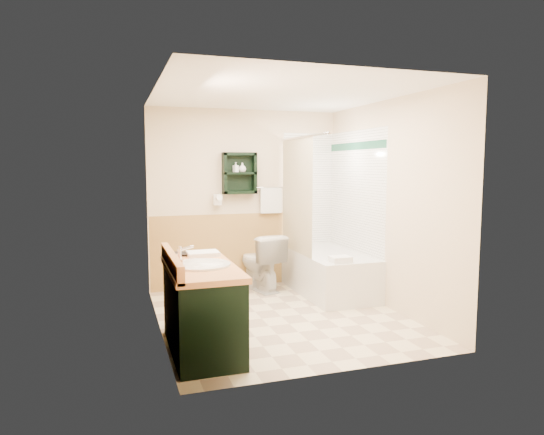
{
  "coord_description": "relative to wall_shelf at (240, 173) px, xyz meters",
  "views": [
    {
      "loc": [
        -1.71,
        -4.88,
        1.65
      ],
      "look_at": [
        -0.04,
        0.2,
        1.08
      ],
      "focal_mm": 32.0,
      "sensor_mm": 36.0,
      "label": 1
    }
  ],
  "objects": [
    {
      "name": "tub_towel",
      "position": [
        0.87,
        -1.27,
        -0.98
      ],
      "size": [
        0.23,
        0.19,
        0.07
      ],
      "primitive_type": "cube",
      "color": "white",
      "rests_on": "bathtub"
    },
    {
      "name": "right_wall",
      "position": [
        1.42,
        -1.41,
        -0.35
      ],
      "size": [
        0.04,
        3.0,
        2.4
      ],
      "primitive_type": "cube",
      "color": "#FBEEC5",
      "rests_on": "ground"
    },
    {
      "name": "hair_dryer",
      "position": [
        -0.3,
        0.02,
        -0.35
      ],
      "size": [
        0.1,
        0.24,
        0.18
      ],
      "primitive_type": null,
      "color": "white",
      "rests_on": "back_wall"
    },
    {
      "name": "tile_right",
      "position": [
        1.38,
        -0.66,
        -0.5
      ],
      "size": [
        1.5,
        1.5,
        2.1
      ],
      "primitive_type": null,
      "color": "white",
      "rests_on": "right_wall"
    },
    {
      "name": "wainscot_left",
      "position": [
        -1.19,
        -1.41,
        -1.05
      ],
      "size": [
        2.98,
        2.98,
        1.0
      ],
      "primitive_type": null,
      "color": "tan",
      "rests_on": "left_wall"
    },
    {
      "name": "curtain_rod",
      "position": [
        0.63,
        -0.66,
        0.45
      ],
      "size": [
        0.03,
        1.6,
        0.03
      ],
      "primitive_type": "cylinder",
      "rotation": [
        1.57,
        0.0,
        0.0
      ],
      "color": "silver",
      "rests_on": "back_wall"
    },
    {
      "name": "ceiling",
      "position": [
        0.1,
        -1.41,
        0.87
      ],
      "size": [
        2.6,
        3.0,
        0.04
      ],
      "primitive_type": "cube",
      "color": "white",
      "rests_on": "back_wall"
    },
    {
      "name": "vanity",
      "position": [
        -0.89,
        -2.1,
        -1.16
      ],
      "size": [
        0.59,
        1.22,
        0.77
      ],
      "primitive_type": "cube",
      "color": "black",
      "rests_on": "ground"
    },
    {
      "name": "toilet",
      "position": [
        0.22,
        -0.22,
        -1.18
      ],
      "size": [
        0.58,
        0.83,
        0.74
      ],
      "primitive_type": "imported",
      "rotation": [
        0.0,
        0.0,
        3.37
      ],
      "color": "silver",
      "rests_on": "ground"
    },
    {
      "name": "counter_towel",
      "position": [
        -0.79,
        -1.64,
        -0.76
      ],
      "size": [
        0.3,
        0.24,
        0.04
      ],
      "primitive_type": "cube",
      "color": "white",
      "rests_on": "vanity"
    },
    {
      "name": "left_wall",
      "position": [
        -1.22,
        -1.41,
        -0.35
      ],
      "size": [
        0.04,
        3.0,
        2.4
      ],
      "primitive_type": "cube",
      "color": "#FBEEC5",
      "rests_on": "ground"
    },
    {
      "name": "soap_bottle_a",
      "position": [
        -0.05,
        -0.01,
        0.05
      ],
      "size": [
        0.1,
        0.14,
        0.06
      ],
      "primitive_type": "imported",
      "rotation": [
        0.0,
        0.0,
        0.39
      ],
      "color": "silver",
      "rests_on": "wall_shelf"
    },
    {
      "name": "mirror_frame",
      "position": [
        -1.17,
        -1.96,
        -0.05
      ],
      "size": [
        1.3,
        1.3,
        1.0
      ],
      "primitive_type": null,
      "color": "#976431",
      "rests_on": "left_wall"
    },
    {
      "name": "bathtub",
      "position": [
        1.03,
        -0.66,
        -1.28
      ],
      "size": [
        0.8,
        1.5,
        0.53
      ],
      "primitive_type": "cube",
      "color": "silver",
      "rests_on": "ground"
    },
    {
      "name": "tile_back",
      "position": [
        1.13,
        0.07,
        -0.5
      ],
      "size": [
        0.95,
        0.95,
        2.1
      ],
      "primitive_type": null,
      "color": "white",
      "rests_on": "back_wall"
    },
    {
      "name": "tile_accent",
      "position": [
        1.37,
        -0.66,
        0.35
      ],
      "size": [
        1.5,
        1.5,
        0.1
      ],
      "primitive_type": null,
      "color": "#164D36",
      "rests_on": "right_wall"
    },
    {
      "name": "vanity_book",
      "position": [
        -1.06,
        -1.53,
        -0.67
      ],
      "size": [
        0.16,
        0.04,
        0.21
      ],
      "primitive_type": "imported",
      "rotation": [
        0.0,
        0.0,
        -0.11
      ],
      "color": "black",
      "rests_on": "vanity"
    },
    {
      "name": "towel_bar",
      "position": [
        0.45,
        0.04,
        -0.2
      ],
      "size": [
        0.4,
        0.06,
        0.4
      ],
      "primitive_type": null,
      "color": "white",
      "rests_on": "back_wall"
    },
    {
      "name": "wainscot_back",
      "position": [
        0.1,
        0.08,
        -1.05
      ],
      "size": [
        2.58,
        2.58,
        1.0
      ],
      "primitive_type": null,
      "color": "tan",
      "rests_on": "back_wall"
    },
    {
      "name": "back_wall",
      "position": [
        0.1,
        0.11,
        -0.35
      ],
      "size": [
        2.6,
        0.04,
        2.4
      ],
      "primitive_type": "cube",
      "color": "#FBEEC5",
      "rests_on": "ground"
    },
    {
      "name": "shower_curtain",
      "position": [
        0.63,
        -0.48,
        -0.4
      ],
      "size": [
        1.05,
        1.05,
        1.7
      ],
      "primitive_type": null,
      "color": "beige",
      "rests_on": "curtain_rod"
    },
    {
      "name": "mirror_glass",
      "position": [
        -1.17,
        -1.96,
        -0.05
      ],
      "size": [
        1.2,
        1.2,
        0.9
      ],
      "primitive_type": null,
      "color": "white",
      "rests_on": "left_wall"
    },
    {
      "name": "soap_bottle_b",
      "position": [
        0.04,
        -0.01,
        0.06
      ],
      "size": [
        0.12,
        0.14,
        0.1
      ],
      "primitive_type": "imported",
      "rotation": [
        0.0,
        0.0,
        -0.19
      ],
      "color": "silver",
      "rests_on": "wall_shelf"
    },
    {
      "name": "wall_shelf",
      "position": [
        0.0,
        0.0,
        0.0
      ],
      "size": [
        0.45,
        0.15,
        0.55
      ],
      "primitive_type": "cube",
      "color": "black",
      "rests_on": "back_wall"
    },
    {
      "name": "floor",
      "position": [
        0.1,
        -1.41,
        -1.55
      ],
      "size": [
        3.0,
        3.0,
        0.0
      ],
      "primitive_type": "plane",
      "color": "beige",
      "rests_on": "ground"
    }
  ]
}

